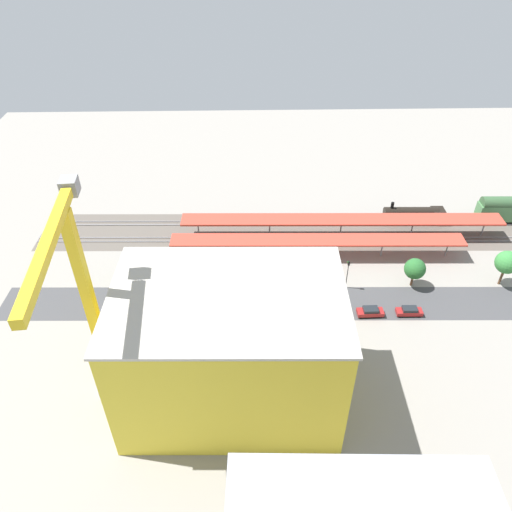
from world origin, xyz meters
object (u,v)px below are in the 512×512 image
(street_tree_4, at_px, (415,269))
(street_tree_0, at_px, (135,264))
(parked_car_4, at_px, (270,314))
(street_tree_3, at_px, (229,265))
(platform_canopy_near, at_px, (318,240))
(construction_building, at_px, (230,350))
(street_tree_2, at_px, (317,267))
(parked_car_5, at_px, (228,316))
(parked_car_1, at_px, (370,312))
(parked_car_3, at_px, (304,313))
(parked_car_0, at_px, (409,312))
(box_truck_0, at_px, (181,317))
(locomotive, at_px, (416,215))
(traffic_light, at_px, (348,270))
(street_tree_1, at_px, (507,262))
(platform_canopy_far, at_px, (342,220))
(tower_crane, at_px, (85,301))
(parked_car_2, at_px, (336,314))

(street_tree_4, bearing_deg, street_tree_0, -0.49)
(parked_car_4, bearing_deg, street_tree_3, -51.63)
(platform_canopy_near, relative_size, street_tree_4, 9.89)
(parked_car_4, bearing_deg, construction_building, 67.88)
(street_tree_2, distance_m, street_tree_4, 18.59)
(street_tree_0, bearing_deg, parked_car_5, 152.80)
(parked_car_1, xyz_separation_m, parked_car_3, (11.87, 0.09, 0.02))
(parked_car_0, bearing_deg, box_truck_0, 1.95)
(locomotive, bearing_deg, parked_car_0, 71.94)
(street_tree_3, distance_m, traffic_light, 22.37)
(construction_building, bearing_deg, street_tree_1, -153.43)
(parked_car_3, height_order, street_tree_3, street_tree_3)
(platform_canopy_far, relative_size, street_tree_0, 7.86)
(parked_car_5, height_order, street_tree_1, street_tree_1)
(street_tree_2, bearing_deg, box_truck_0, 22.18)
(tower_crane, distance_m, street_tree_2, 45.05)
(platform_canopy_far, distance_m, parked_car_0, 26.39)
(platform_canopy_far, height_order, street_tree_0, street_tree_0)
(street_tree_4, relative_size, traffic_light, 0.96)
(platform_canopy_near, height_order, street_tree_2, street_tree_2)
(street_tree_0, bearing_deg, parked_car_4, 160.71)
(platform_canopy_far, xyz_separation_m, traffic_light, (1.70, 17.01, -0.13))
(locomotive, distance_m, street_tree_2, 33.37)
(street_tree_4, height_order, traffic_light, traffic_light)
(construction_building, relative_size, street_tree_2, 4.68)
(parked_car_0, xyz_separation_m, street_tree_3, (32.47, -9.18, 3.95))
(street_tree_2, height_order, street_tree_3, street_tree_3)
(street_tree_1, bearing_deg, parked_car_3, 11.73)
(parked_car_3, distance_m, street_tree_0, 32.49)
(tower_crane, xyz_separation_m, street_tree_0, (0.07, -25.04, -14.09))
(parked_car_0, xyz_separation_m, parked_car_5, (32.59, 0.36, 0.00))
(locomotive, xyz_separation_m, street_tree_4, (7.07, 21.88, 2.17))
(platform_canopy_far, relative_size, construction_building, 2.29)
(traffic_light, bearing_deg, street_tree_4, -178.48)
(street_tree_2, bearing_deg, street_tree_4, 177.92)
(parked_car_5, height_order, box_truck_0, box_truck_0)
(parked_car_0, height_order, parked_car_3, parked_car_3)
(parked_car_3, xyz_separation_m, street_tree_0, (30.94, -8.56, 5.03))
(street_tree_1, relative_size, street_tree_4, 1.24)
(street_tree_1, bearing_deg, platform_canopy_near, -15.68)
(parked_car_0, bearing_deg, parked_car_4, 0.37)
(parked_car_3, relative_size, tower_crane, 0.13)
(platform_canopy_near, relative_size, street_tree_0, 6.81)
(street_tree_0, height_order, traffic_light, street_tree_0)
(street_tree_3, bearing_deg, box_truck_0, 52.05)
(platform_canopy_near, bearing_deg, parked_car_5, 45.11)
(parked_car_4, relative_size, street_tree_1, 0.54)
(parked_car_1, height_order, street_tree_3, street_tree_3)
(parked_car_2, xyz_separation_m, box_truck_0, (27.53, 1.14, 1.02))
(street_tree_2, bearing_deg, platform_canopy_far, -114.92)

